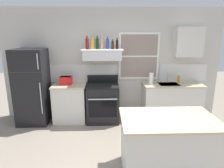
{
  "coord_description": "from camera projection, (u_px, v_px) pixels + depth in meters",
  "views": [
    {
      "loc": [
        -0.19,
        -2.69,
        2.11
      ],
      "look_at": [
        -0.05,
        1.2,
        1.1
      ],
      "focal_mm": 31.67,
      "sensor_mm": 36.0,
      "label": 1
    }
  ],
  "objects": [
    {
      "name": "refrigerator",
      "position": [
        32.0,
        87.0,
        4.63
      ],
      "size": [
        0.7,
        0.72,
        1.76
      ],
      "color": "black",
      "rests_on": "ground_plane"
    },
    {
      "name": "bottle_dark_green_wine",
      "position": [
        97.0,
        43.0,
        4.59
      ],
      "size": [
        0.07,
        0.07,
        0.3
      ],
      "color": "#143819",
      "rests_on": "range_hood_shelf"
    },
    {
      "name": "paper_towel_roll",
      "position": [
        151.0,
        79.0,
        4.75
      ],
      "size": [
        0.11,
        0.11,
        0.27
      ],
      "primitive_type": "cylinder",
      "color": "white",
      "rests_on": "counter_right_with_sink"
    },
    {
      "name": "bottle_balsamic_dark",
      "position": [
        117.0,
        44.0,
        4.54
      ],
      "size": [
        0.06,
        0.06,
        0.25
      ],
      "color": "black",
      "rests_on": "range_hood_shelf"
    },
    {
      "name": "back_wall",
      "position": [
        114.0,
        64.0,
        4.95
      ],
      "size": [
        5.4,
        0.11,
        2.7
      ],
      "color": "beige",
      "rests_on": "ground_plane"
    },
    {
      "name": "bottle_champagne_gold_foil",
      "position": [
        92.0,
        44.0,
        4.52
      ],
      "size": [
        0.08,
        0.08,
        0.29
      ],
      "color": "#B29333",
      "rests_on": "range_hood_shelf"
    },
    {
      "name": "bottle_brown_stout",
      "position": [
        113.0,
        45.0,
        4.52
      ],
      "size": [
        0.06,
        0.06,
        0.22
      ],
      "color": "#381E0F",
      "rests_on": "range_hood_shelf"
    },
    {
      "name": "bottle_rose_pink",
      "position": [
        102.0,
        43.0,
        4.54
      ],
      "size": [
        0.07,
        0.07,
        0.31
      ],
      "color": "#C67F84",
      "rests_on": "range_hood_shelf"
    },
    {
      "name": "counter_left_of_stove",
      "position": [
        70.0,
        103.0,
        4.83
      ],
      "size": [
        0.79,
        0.63,
        0.91
      ],
      "color": "silver",
      "rests_on": "ground_plane"
    },
    {
      "name": "bottle_blue_liqueur",
      "position": [
        108.0,
        44.0,
        4.57
      ],
      "size": [
        0.07,
        0.07,
        0.28
      ],
      "color": "#1E478C",
      "rests_on": "range_hood_shelf"
    },
    {
      "name": "stove_range",
      "position": [
        103.0,
        102.0,
        4.82
      ],
      "size": [
        0.76,
        0.69,
        1.09
      ],
      "color": "black",
      "rests_on": "ground_plane"
    },
    {
      "name": "upper_cabinet_right",
      "position": [
        188.0,
        42.0,
        4.7
      ],
      "size": [
        0.64,
        0.32,
        0.7
      ],
      "color": "silver"
    },
    {
      "name": "sink_faucet",
      "position": [
        168.0,
        76.0,
        4.84
      ],
      "size": [
        0.03,
        0.17,
        0.28
      ],
      "color": "silver",
      "rests_on": "counter_right_with_sink"
    },
    {
      "name": "kitchen_island",
      "position": [
        167.0,
        146.0,
        2.99
      ],
      "size": [
        1.4,
        0.9,
        0.91
      ],
      "color": "silver",
      "rests_on": "ground_plane"
    },
    {
      "name": "toaster",
      "position": [
        66.0,
        80.0,
        4.72
      ],
      "size": [
        0.3,
        0.2,
        0.19
      ],
      "color": "red",
      "rests_on": "counter_left_of_stove"
    },
    {
      "name": "counter_right_with_sink",
      "position": [
        171.0,
        101.0,
        4.91
      ],
      "size": [
        1.43,
        0.63,
        0.91
      ],
      "color": "silver",
      "rests_on": "ground_plane"
    },
    {
      "name": "bottle_red_label_wine",
      "position": [
        87.0,
        44.0,
        4.52
      ],
      "size": [
        0.07,
        0.07,
        0.3
      ],
      "color": "maroon",
      "rests_on": "range_hood_shelf"
    },
    {
      "name": "range_hood_shelf",
      "position": [
        102.0,
        54.0,
        4.62
      ],
      "size": [
        0.96,
        0.52,
        0.24
      ],
      "color": "silver"
    },
    {
      "name": "dish_soap_bottle",
      "position": [
        179.0,
        79.0,
        4.88
      ],
      "size": [
        0.06,
        0.06,
        0.18
      ],
      "primitive_type": "cylinder",
      "color": "orange",
      "rests_on": "counter_right_with_sink"
    }
  ]
}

